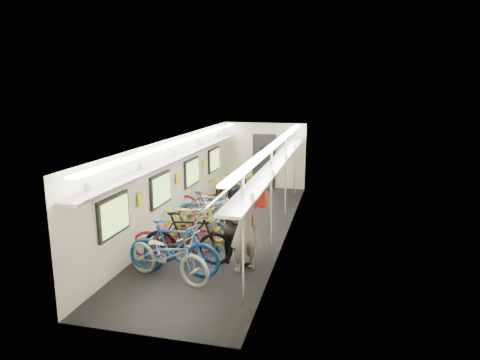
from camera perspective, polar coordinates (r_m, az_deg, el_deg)
The scene contains 15 objects.
train_car_shell at distance 11.66m, azimuth -2.26°, elevation 2.30°, with size 10.00×10.00×10.00m.
bicycle_0 at distance 8.49m, azimuth -9.62°, elevation -9.86°, with size 0.68×1.95×1.02m, color #9FA0A3.
bicycle_1 at distance 8.64m, azimuth -8.84°, elevation -8.97°, with size 0.54×1.91×1.15m, color navy.
bicycle_2 at distance 9.62m, azimuth -8.83°, elevation -7.33°, with size 0.63×1.82×0.96m, color maroon.
bicycle_3 at distance 9.11m, azimuth -7.01°, elevation -7.75°, with size 0.54×1.92×1.16m, color black.
bicycle_4 at distance 10.56m, azimuth -6.33°, elevation -5.15°, with size 0.70×2.01×1.06m, color gold.
bicycle_5 at distance 11.07m, azimuth -3.33°, elevation -4.49°, with size 0.46×1.62×0.98m, color #BABABC.
bicycle_6 at distance 11.52m, azimuth -4.42°, elevation -3.93°, with size 0.62×1.77×0.93m, color #AFAFB4.
bicycle_7 at distance 11.37m, azimuth -4.35°, elevation -3.95°, with size 0.47×1.68×1.01m, color #174B8E.
bicycle_8 at distance 12.20m, azimuth -4.08°, elevation -2.65°, with size 0.71×2.04×1.07m, color maroon.
bicycle_9 at distance 13.33m, azimuth -0.41°, elevation -1.45°, with size 0.48×1.68×1.01m, color black.
bicycle_10 at distance 14.20m, azimuth -0.64°, elevation -0.45°, with size 0.72×2.05×1.08m, color yellow.
passenger_near at distance 8.65m, azimuth 0.55°, elevation -6.61°, with size 0.65×0.42×1.77m, color gray.
passenger_mid at distance 9.07m, azimuth -0.74°, elevation -5.80°, with size 0.84×0.66×1.74m, color black.
backpack at distance 9.43m, azimuth 2.74°, elevation -2.48°, with size 0.26×0.14×0.38m, color red.
Camera 1 is at (2.78, -10.32, 3.71)m, focal length 32.00 mm.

